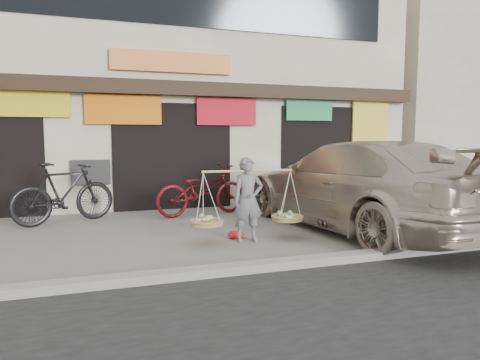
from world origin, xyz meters
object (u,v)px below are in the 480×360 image
object	(u,v)px
street_vendor	(248,203)
bike_1	(64,193)
suv	(357,185)
bike_2	(202,190)

from	to	relation	value
street_vendor	bike_1	world-z (taller)	street_vendor
street_vendor	suv	bearing A→B (deg)	10.64
bike_1	suv	xyz separation A→B (m)	(5.66, -2.41, 0.23)
bike_1	suv	bearing A→B (deg)	-137.12
bike_1	bike_2	distance (m)	3.02
street_vendor	suv	xyz separation A→B (m)	(2.47, 0.37, 0.20)
bike_2	street_vendor	bearing A→B (deg)	172.99
bike_2	suv	xyz separation A→B (m)	(2.64, -2.42, 0.29)
street_vendor	bike_1	xyz separation A→B (m)	(-3.19, 2.77, -0.02)
suv	bike_1	bearing A→B (deg)	-29.59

